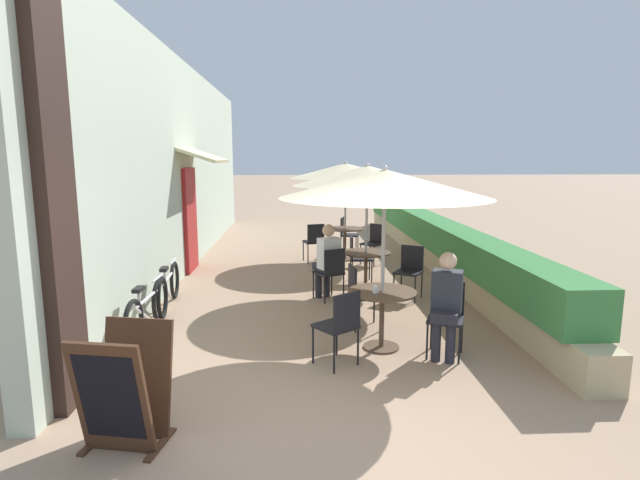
# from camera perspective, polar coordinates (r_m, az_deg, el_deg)

# --- Properties ---
(ground_plane) EXTENTS (120.00, 120.00, 0.00)m
(ground_plane) POSITION_cam_1_polar(r_m,az_deg,el_deg) (4.59, 0.63, -20.92)
(ground_plane) COLOR #9E7F66
(cafe_facade_wall) EXTENTS (0.98, 13.97, 4.20)m
(cafe_facade_wall) POSITION_cam_1_polar(r_m,az_deg,el_deg) (11.04, -15.01, 7.98)
(cafe_facade_wall) COLOR #B2C1AD
(cafe_facade_wall) RESTS_ON ground_plane
(planter_hedge) EXTENTS (0.60, 12.97, 1.01)m
(planter_hedge) POSITION_cam_1_polar(r_m,az_deg,el_deg) (11.38, 12.43, 0.25)
(planter_hedge) COLOR tan
(planter_hedge) RESTS_ON ground_plane
(patio_table_near) EXTENTS (0.84, 0.84, 0.72)m
(patio_table_near) POSITION_cam_1_polar(r_m,az_deg,el_deg) (6.15, 7.10, -7.41)
(patio_table_near) COLOR brown
(patio_table_near) RESTS_ON ground_plane
(patio_umbrella_near) EXTENTS (2.49, 2.49, 2.23)m
(patio_umbrella_near) POSITION_cam_1_polar(r_m,az_deg,el_deg) (5.89, 7.39, 6.40)
(patio_umbrella_near) COLOR #B7B7BC
(patio_umbrella_near) RESTS_ON ground_plane
(cafe_chair_near_left) EXTENTS (0.52, 0.52, 0.87)m
(cafe_chair_near_left) POSITION_cam_1_polar(r_m,az_deg,el_deg) (6.12, 14.26, -7.99)
(cafe_chair_near_left) COLOR black
(cafe_chair_near_left) RESTS_ON ground_plane
(seated_patron_near_left) EXTENTS (0.45, 0.49, 1.25)m
(seated_patron_near_left) POSITION_cam_1_polar(r_m,az_deg,el_deg) (5.96, 14.22, -6.74)
(seated_patron_near_left) COLOR #23232D
(seated_patron_near_left) RESTS_ON ground_plane
(cafe_chair_near_right) EXTENTS (0.45, 0.45, 0.87)m
(cafe_chair_near_right) POSITION_cam_1_polar(r_m,az_deg,el_deg) (6.84, 4.60, -5.86)
(cafe_chair_near_right) COLOR black
(cafe_chair_near_right) RESTS_ON ground_plane
(cafe_chair_near_back) EXTENTS (0.56, 0.56, 0.87)m
(cafe_chair_near_back) POSITION_cam_1_polar(r_m,az_deg,el_deg) (5.60, 2.32, -9.36)
(cafe_chair_near_back) COLOR black
(cafe_chair_near_back) RESTS_ON ground_plane
(coffee_cup_near) EXTENTS (0.07, 0.07, 0.09)m
(coffee_cup_near) POSITION_cam_1_polar(r_m,az_deg,el_deg) (6.00, 6.38, -5.61)
(coffee_cup_near) COLOR white
(coffee_cup_near) RESTS_ON patio_table_near
(patio_table_mid) EXTENTS (0.84, 0.84, 0.72)m
(patio_table_mid) POSITION_cam_1_polar(r_m,az_deg,el_deg) (8.56, 5.26, -2.54)
(patio_table_mid) COLOR brown
(patio_table_mid) RESTS_ON ground_plane
(patio_umbrella_mid) EXTENTS (2.49, 2.49, 2.23)m
(patio_umbrella_mid) POSITION_cam_1_polar(r_m,az_deg,el_deg) (8.38, 5.42, 7.34)
(patio_umbrella_mid) COLOR #B7B7BC
(patio_umbrella_mid) RESTS_ON ground_plane
(cafe_chair_mid_left) EXTENTS (0.54, 0.54, 0.87)m
(cafe_chair_mid_left) POSITION_cam_1_polar(r_m,az_deg,el_deg) (8.09, 1.26, -3.41)
(cafe_chair_mid_left) COLOR black
(cafe_chair_mid_left) RESTS_ON ground_plane
(seated_patron_mid_left) EXTENTS (0.47, 0.50, 1.25)m
(seated_patron_mid_left) POSITION_cam_1_polar(r_m,az_deg,el_deg) (8.14, 0.84, -2.09)
(seated_patron_mid_left) COLOR #23232D
(seated_patron_mid_left) RESTS_ON ground_plane
(cafe_chair_mid_right) EXTENTS (0.55, 0.55, 0.87)m
(cafe_chair_mid_right) POSITION_cam_1_polar(r_m,az_deg,el_deg) (8.38, 10.24, -3.11)
(cafe_chair_mid_right) COLOR black
(cafe_chair_mid_right) RESTS_ON ground_plane
(cafe_chair_mid_back) EXTENTS (0.41, 0.41, 0.87)m
(cafe_chair_mid_back) POSITION_cam_1_polar(r_m,az_deg,el_deg) (9.30, 4.27, -1.72)
(cafe_chair_mid_back) COLOR black
(cafe_chair_mid_back) RESTS_ON ground_plane
(patio_table_far) EXTENTS (0.84, 0.84, 0.72)m
(patio_table_far) POSITION_cam_1_polar(r_m,az_deg,el_deg) (11.33, 2.88, 0.46)
(patio_table_far) COLOR brown
(patio_table_far) RESTS_ON ground_plane
(patio_umbrella_far) EXTENTS (2.49, 2.49, 2.23)m
(patio_umbrella_far) POSITION_cam_1_polar(r_m,az_deg,el_deg) (11.20, 2.94, 7.91)
(patio_umbrella_far) COLOR #B7B7BC
(patio_umbrella_far) RESTS_ON ground_plane
(cafe_chair_far_left) EXTENTS (0.57, 0.57, 0.87)m
(cafe_chair_far_left) POSITION_cam_1_polar(r_m,az_deg,el_deg) (10.95, 6.23, -0.05)
(cafe_chair_far_left) COLOR black
(cafe_chair_far_left) RESTS_ON ground_plane
(cafe_chair_far_right) EXTENTS (0.49, 0.49, 0.87)m
(cafe_chair_far_right) POSITION_cam_1_polar(r_m,az_deg,el_deg) (12.09, 3.06, 0.90)
(cafe_chair_far_right) COLOR black
(cafe_chair_far_right) RESTS_ON ground_plane
(cafe_chair_far_back) EXTENTS (0.49, 0.49, 0.87)m
(cafe_chair_far_back) POSITION_cam_1_polar(r_m,az_deg,el_deg) (11.01, -0.65, 0.07)
(cafe_chair_far_back) COLOR black
(cafe_chair_far_back) RESTS_ON ground_plane
(bicycle_leaning) EXTENTS (0.13, 1.69, 0.71)m
(bicycle_leaning) POSITION_cam_1_polar(r_m,az_deg,el_deg) (7.01, -19.11, -7.58)
(bicycle_leaning) COLOR black
(bicycle_leaning) RESTS_ON ground_plane
(bicycle_second) EXTENTS (0.18, 1.68, 0.71)m
(bicycle_second) POSITION_cam_1_polar(r_m,az_deg,el_deg) (8.10, -16.91, -5.19)
(bicycle_second) COLOR black
(bicycle_second) RESTS_ON ground_plane
(menu_board) EXTENTS (0.71, 0.73, 0.98)m
(menu_board) POSITION_cam_1_polar(r_m,az_deg,el_deg) (4.48, -21.40, -15.48)
(menu_board) COLOR #422819
(menu_board) RESTS_ON ground_plane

